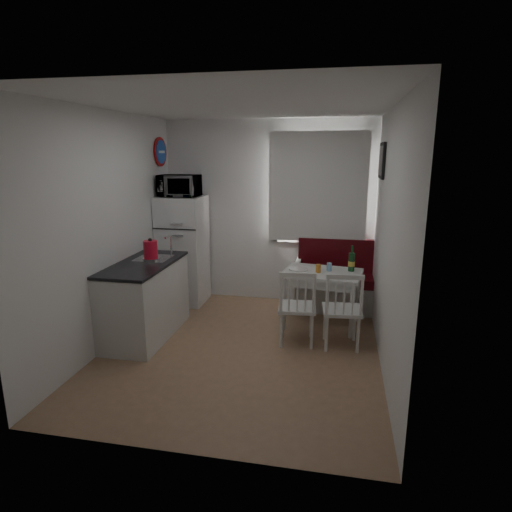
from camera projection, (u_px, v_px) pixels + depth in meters
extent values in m
cube|color=#8D694B|center=(241.00, 349.00, 4.80)|extent=(3.00, 3.50, 0.02)
cube|color=white|center=(239.00, 105.00, 4.18)|extent=(3.00, 3.50, 0.02)
cube|color=white|center=(268.00, 213.00, 6.15)|extent=(3.00, 0.02, 2.60)
cube|color=white|center=(180.00, 285.00, 2.82)|extent=(3.00, 0.02, 2.60)
cube|color=white|center=(110.00, 230.00, 4.77)|extent=(0.02, 3.50, 2.60)
cube|color=white|center=(389.00, 241.00, 4.21)|extent=(0.02, 3.50, 2.60)
cube|color=silver|center=(318.00, 191.00, 5.92)|extent=(1.22, 0.06, 1.47)
cube|color=white|center=(318.00, 188.00, 5.84)|extent=(1.35, 0.02, 1.50)
cube|color=silver|center=(145.00, 301.00, 5.06)|extent=(0.60, 1.30, 0.86)
cube|color=black|center=(143.00, 264.00, 4.95)|extent=(0.62, 1.32, 0.03)
cube|color=#99999E|center=(154.00, 262.00, 5.20)|extent=(0.40, 0.40, 0.10)
cylinder|color=silver|center=(171.00, 245.00, 5.30)|extent=(0.02, 0.02, 0.26)
cylinder|color=#1C4BA9|center=(161.00, 152.00, 5.94)|extent=(0.03, 0.40, 0.40)
cube|color=black|center=(382.00, 161.00, 5.08)|extent=(0.04, 0.52, 0.42)
cube|color=silver|center=(343.00, 297.00, 5.95)|extent=(1.36, 0.52, 0.38)
cube|color=#4F0910|center=(344.00, 279.00, 5.89)|extent=(1.29, 0.48, 0.13)
cube|color=#4F0910|center=(345.00, 256.00, 6.01)|extent=(1.29, 0.10, 0.48)
cube|color=silver|center=(322.00, 273.00, 5.30)|extent=(1.02, 0.79, 0.04)
cube|color=silver|center=(322.00, 279.00, 5.32)|extent=(0.92, 0.68, 0.11)
cylinder|color=silver|center=(321.00, 300.00, 5.39)|extent=(0.06, 0.06, 0.67)
cube|color=silver|center=(297.00, 307.00, 4.87)|extent=(0.45, 0.43, 0.04)
cube|color=silver|center=(296.00, 292.00, 4.64)|extent=(0.40, 0.08, 0.44)
cube|color=silver|center=(342.00, 310.00, 4.78)|extent=(0.46, 0.44, 0.04)
cube|color=silver|center=(343.00, 295.00, 4.55)|extent=(0.40, 0.08, 0.44)
cube|color=white|center=(183.00, 250.00, 6.17)|extent=(0.62, 0.62, 1.54)
imported|color=white|center=(179.00, 186.00, 5.90)|extent=(0.54, 0.37, 0.30)
cylinder|color=red|center=(151.00, 250.00, 5.02)|extent=(0.20, 0.20, 0.26)
cylinder|color=orange|center=(318.00, 268.00, 5.25)|extent=(0.06, 0.06, 0.10)
cylinder|color=#82B3DE|center=(329.00, 267.00, 5.32)|extent=(0.06, 0.06, 0.10)
cylinder|color=white|center=(298.00, 269.00, 5.37)|extent=(0.24, 0.24, 0.02)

